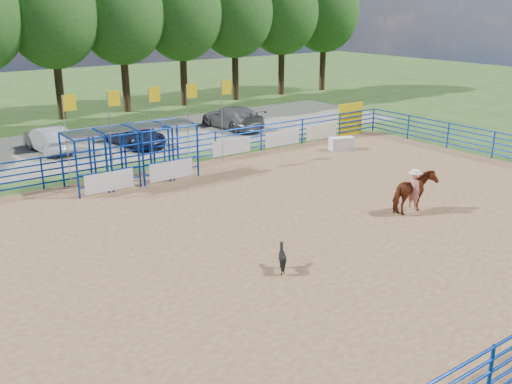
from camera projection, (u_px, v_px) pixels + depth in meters
The scene contains 12 objects.
ground at pixel (290, 228), 21.01m from camera, with size 120.00×120.00×0.00m, color #416327.
arena_dirt at pixel (290, 228), 21.01m from camera, with size 30.00×20.00×0.02m, color #976F4B.
gravel_strip at pixel (111, 142), 34.10m from camera, with size 40.00×10.00×0.01m, color gray.
announcer_table at pixel (342, 144), 32.11m from camera, with size 1.36×0.63×0.72m, color white.
horse_and_rider at pixel (414, 191), 22.22m from camera, with size 2.01×1.00×2.47m.
calf at pixel (282, 257), 17.55m from camera, with size 0.66×0.75×0.82m, color black.
car_b at pixel (49, 139), 31.67m from camera, with size 1.50×4.31×1.42m, color #9A9DA2.
car_c at pixel (135, 135), 33.08m from camera, with size 2.05×4.44×1.24m, color #141832.
car_d at pixel (232, 117), 37.61m from camera, with size 2.10×5.16×1.50m, color #515153.
perimeter_fence at pixel (291, 209), 20.77m from camera, with size 30.10×20.10×1.50m.
chute_assembly at pixel (139, 154), 26.37m from camera, with size 19.32×2.41×4.20m.
treeline at pixel (51, 9), 38.68m from camera, with size 56.40×6.40×11.24m.
Camera 1 is at (-12.45, -15.11, 7.85)m, focal length 40.00 mm.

